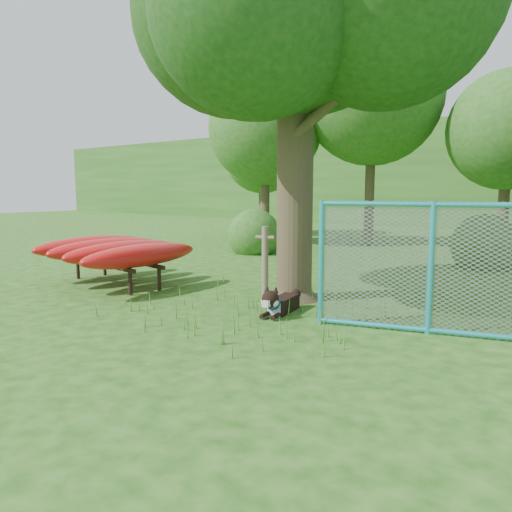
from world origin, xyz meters
The scene contains 12 objects.
ground centered at (0.00, 0.00, 0.00)m, with size 80.00×80.00×0.00m, color #1C4D0F.
wooden_post centered at (-0.38, 2.20, 0.76)m, with size 0.39×0.20×1.44m.
kayak_rack centered at (-3.89, 1.13, 0.79)m, with size 3.20×3.35×1.03m.
husky_dog centered at (0.66, 1.27, 0.20)m, with size 0.51×1.29×0.57m.
fence_section centered at (3.11, 1.76, 1.00)m, with size 3.28×1.17×3.34m.
wildflower_clump centered at (0.62, 1.05, 0.20)m, with size 0.12×0.10×0.25m.
bg_tree_a centered at (-6.50, 10.00, 4.48)m, with size 4.40×4.40×6.70m.
bg_tree_b centered at (-3.00, 12.00, 5.61)m, with size 5.20×5.20×8.22m.
bg_tree_c centered at (1.50, 13.00, 4.11)m, with size 4.00×4.00×6.12m.
bg_tree_f centered at (-9.00, 13.00, 3.73)m, with size 3.60×3.60×5.55m.
shrub_left centered at (-5.00, 7.50, 0.00)m, with size 1.80×1.80×1.80m, color #285C1E.
shrub_mid centered at (2.00, 9.00, 0.00)m, with size 1.80×1.80×1.80m, color #285C1E.
Camera 1 is at (5.72, -5.59, 2.19)m, focal length 35.00 mm.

